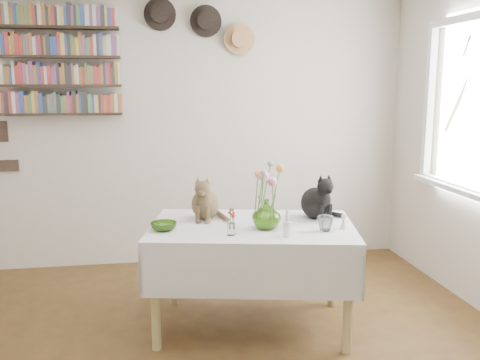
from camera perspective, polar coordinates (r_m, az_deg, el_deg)
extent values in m
cube|color=beige|center=(4.96, -5.35, 5.49)|extent=(4.04, 0.04, 2.54)
cube|color=white|center=(4.25, 24.02, -1.32)|extent=(0.06, 1.52, 0.06)
cube|color=white|center=(4.80, 19.74, 7.78)|extent=(0.06, 0.06, 1.20)
cube|color=white|center=(4.23, 23.68, -1.34)|extent=(0.12, 1.50, 0.04)
cube|color=white|center=(3.60, 1.31, -5.24)|extent=(1.50, 1.13, 0.06)
cylinder|color=tan|center=(3.44, -9.01, -12.48)|extent=(0.06, 0.06, 0.67)
cylinder|color=tan|center=(3.43, 11.46, -12.67)|extent=(0.06, 0.06, 0.67)
cylinder|color=tan|center=(4.10, -7.10, -8.68)|extent=(0.06, 0.06, 0.67)
cylinder|color=tan|center=(4.08, 9.85, -8.82)|extent=(0.06, 0.06, 0.67)
imported|color=#73AE31|center=(3.48, 2.84, -3.66)|extent=(0.24, 0.24, 0.20)
imported|color=#73AE31|center=(3.49, -8.15, -4.91)|extent=(0.18, 0.18, 0.05)
imported|color=white|center=(3.47, 9.10, -4.60)|extent=(0.12, 0.12, 0.10)
cylinder|color=white|center=(3.32, 5.02, -5.25)|extent=(0.05, 0.05, 0.09)
cylinder|color=white|center=(3.30, 5.04, -3.84)|extent=(0.02, 0.02, 0.08)
cylinder|color=white|center=(3.34, -0.94, -5.26)|extent=(0.05, 0.05, 0.08)
cone|color=white|center=(3.55, 10.99, -4.55)|extent=(0.05, 0.05, 0.07)
sphere|color=beige|center=(3.54, 11.02, -3.80)|extent=(0.03, 0.03, 0.03)
cylinder|color=#4C7233|center=(3.46, 2.33, -1.99)|extent=(0.01, 0.01, 0.30)
sphere|color=pink|center=(3.43, 2.35, 0.46)|extent=(0.07, 0.07, 0.07)
cylinder|color=#4C7233|center=(3.45, 3.57, -2.37)|extent=(0.01, 0.01, 0.26)
sphere|color=pink|center=(3.42, 3.59, -0.25)|extent=(0.06, 0.06, 0.06)
cylinder|color=#4C7233|center=(3.49, 3.71, -1.55)|extent=(0.01, 0.01, 0.34)
sphere|color=gold|center=(3.46, 3.74, 1.21)|extent=(0.06, 0.06, 0.06)
cylinder|color=#4C7233|center=(3.48, 1.74, -1.82)|extent=(0.01, 0.01, 0.31)
sphere|color=gold|center=(3.45, 1.76, 0.69)|extent=(0.05, 0.05, 0.05)
cylinder|color=#4C7233|center=(3.49, 2.68, -1.27)|extent=(0.01, 0.01, 0.37)
sphere|color=#999E93|center=(3.46, 2.70, 1.73)|extent=(0.04, 0.04, 0.04)
cylinder|color=#4C7233|center=(3.41, 2.14, -1.90)|extent=(0.01, 0.01, 0.33)
sphere|color=#999E93|center=(3.38, 2.16, 0.84)|extent=(0.04, 0.04, 0.04)
cube|color=#2F2216|center=(4.88, -18.35, 6.71)|extent=(1.00, 0.16, 0.02)
cube|color=#2F2216|center=(4.87, -18.51, 9.52)|extent=(1.00, 0.16, 0.02)
cube|color=#2F2216|center=(4.88, -18.68, 12.34)|extent=(1.00, 0.16, 0.02)
cube|color=#2F2216|center=(4.89, -18.84, 15.14)|extent=(1.00, 0.16, 0.02)
cylinder|color=black|center=(4.91, -8.54, 17.08)|extent=(0.28, 0.02, 0.28)
cylinder|color=black|center=(4.87, -8.53, 17.13)|extent=(0.16, 0.08, 0.16)
cylinder|color=black|center=(4.93, -3.67, 16.55)|extent=(0.28, 0.02, 0.28)
cylinder|color=black|center=(4.89, -3.61, 16.60)|extent=(0.16, 0.08, 0.16)
cylinder|color=tan|center=(4.95, -0.07, 14.79)|extent=(0.28, 0.02, 0.28)
cylinder|color=tan|center=(4.91, 0.01, 14.83)|extent=(0.16, 0.08, 0.16)
cube|color=#38281E|center=(5.09, -23.53, 1.40)|extent=(0.18, 0.02, 0.10)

